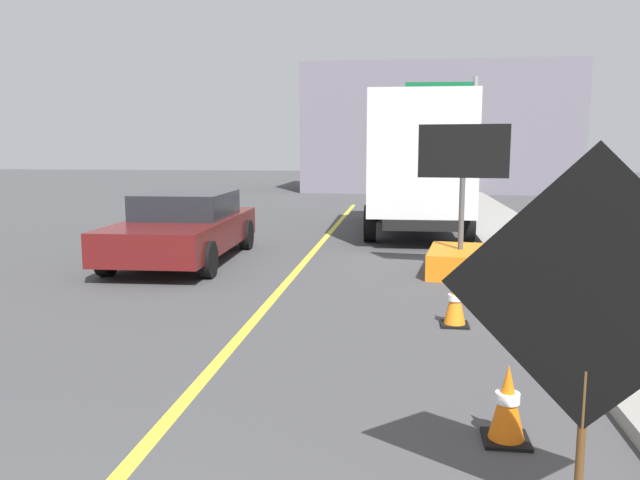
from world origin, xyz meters
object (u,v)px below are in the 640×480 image
Objects in this scene: box_truck at (417,162)px; pickup_car at (185,227)px; roadwork_sign at (590,298)px; arrow_board_trailer at (460,248)px; highway_guide_sign at (454,118)px; traffic_cone_near_sign at (507,404)px; traffic_cone_mid_lane at (455,301)px.

pickup_car is (-4.74, -4.92, -1.21)m from box_truck.
arrow_board_trailer is at bearing 89.89° from roadwork_sign.
highway_guide_sign is 20.91m from traffic_cone_near_sign.
pickup_car is (-5.44, 0.62, 0.22)m from arrow_board_trailer.
highway_guide_sign reaches higher than arrow_board_trailer.
traffic_cone_mid_lane is (-0.15, 3.25, 0.01)m from traffic_cone_near_sign.
traffic_cone_near_sign is at bearing -54.64° from pickup_car.
roadwork_sign is 4.67m from traffic_cone_mid_lane.
highway_guide_sign is at bearing 86.99° from traffic_cone_near_sign.
highway_guide_sign is (0.87, 13.91, 2.94)m from arrow_board_trailer.
highway_guide_sign is 7.92× the size of traffic_cone_near_sign.
arrow_board_trailer is 5.48m from pickup_car.
highway_guide_sign reaches higher than pickup_car.
roadwork_sign is 8.06m from arrow_board_trailer.
highway_guide_sign reaches higher than traffic_cone_mid_lane.
traffic_cone_near_sign is 3.26m from traffic_cone_mid_lane.
traffic_cone_mid_lane is at bearing -94.05° from highway_guide_sign.
box_truck is at bearing 97.23° from arrow_board_trailer.
highway_guide_sign is (1.57, 8.37, 1.51)m from box_truck.
arrow_board_trailer reaches higher than traffic_cone_mid_lane.
pickup_car is at bearing -115.40° from highway_guide_sign.
traffic_cone_mid_lane is (-1.23, -17.40, -3.10)m from highway_guide_sign.
roadwork_sign is 1.72m from traffic_cone_near_sign.
box_truck is at bearing 92.16° from traffic_cone_mid_lane.
box_truck reaches higher than pickup_car.
pickup_car is at bearing 122.18° from roadwork_sign.
highway_guide_sign is at bearing 86.43° from arrow_board_trailer.
arrow_board_trailer is 3.51m from traffic_cone_mid_lane.
arrow_board_trailer reaches higher than pickup_car.
pickup_car is at bearing 141.02° from traffic_cone_mid_lane.
box_truck is 6.94m from pickup_car.
roadwork_sign is 0.48× the size of pickup_car.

